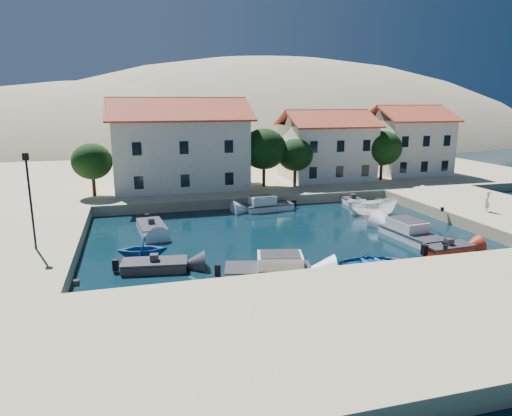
{
  "coord_description": "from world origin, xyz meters",
  "views": [
    {
      "loc": [
        -11.16,
        -22.95,
        10.34
      ],
      "look_at": [
        -1.78,
        11.34,
        2.0
      ],
      "focal_mm": 32.0,
      "sensor_mm": 36.0,
      "label": 1
    }
  ],
  "objects_px": {
    "cabin_cruiser_south": "(268,269)",
    "pedestrian": "(487,201)",
    "lamppost": "(30,192)",
    "building_left": "(179,142)",
    "building_mid": "(326,144)",
    "building_right": "(408,139)",
    "cabin_cruiser_east": "(413,234)",
    "boat_east": "(372,215)",
    "rowboat_south": "(371,267)"
  },
  "relations": [
    {
      "from": "pedestrian",
      "to": "boat_east",
      "type": "bearing_deg",
      "value": -66.48
    },
    {
      "from": "rowboat_south",
      "to": "pedestrian",
      "type": "bearing_deg",
      "value": -63.68
    },
    {
      "from": "building_mid",
      "to": "building_right",
      "type": "relative_size",
      "value": 1.11
    },
    {
      "from": "cabin_cruiser_south",
      "to": "pedestrian",
      "type": "bearing_deg",
      "value": 32.05
    },
    {
      "from": "lamppost",
      "to": "rowboat_south",
      "type": "height_order",
      "value": "lamppost"
    },
    {
      "from": "cabin_cruiser_south",
      "to": "building_left",
      "type": "bearing_deg",
      "value": 109.38
    },
    {
      "from": "building_left",
      "to": "lamppost",
      "type": "relative_size",
      "value": 2.36
    },
    {
      "from": "pedestrian",
      "to": "building_right",
      "type": "bearing_deg",
      "value": -139.79
    },
    {
      "from": "building_left",
      "to": "building_mid",
      "type": "height_order",
      "value": "building_left"
    },
    {
      "from": "boat_east",
      "to": "cabin_cruiser_east",
      "type": "bearing_deg",
      "value": -171.78
    },
    {
      "from": "building_left",
      "to": "lamppost",
      "type": "distance_m",
      "value": 23.1
    },
    {
      "from": "building_left",
      "to": "cabin_cruiser_east",
      "type": "xyz_separation_m",
      "value": [
        15.23,
        -21.89,
        -5.46
      ]
    },
    {
      "from": "building_right",
      "to": "cabin_cruiser_south",
      "type": "height_order",
      "value": "building_right"
    },
    {
      "from": "building_right",
      "to": "rowboat_south",
      "type": "height_order",
      "value": "building_right"
    },
    {
      "from": "building_left",
      "to": "rowboat_south",
      "type": "distance_m",
      "value": 28.53
    },
    {
      "from": "building_right",
      "to": "cabin_cruiser_east",
      "type": "distance_m",
      "value": 28.53
    },
    {
      "from": "building_right",
      "to": "building_left",
      "type": "bearing_deg",
      "value": -176.19
    },
    {
      "from": "building_right",
      "to": "lamppost",
      "type": "distance_m",
      "value": 46.98
    },
    {
      "from": "cabin_cruiser_south",
      "to": "boat_east",
      "type": "height_order",
      "value": "cabin_cruiser_south"
    },
    {
      "from": "lamppost",
      "to": "boat_east",
      "type": "distance_m",
      "value": 28.67
    },
    {
      "from": "rowboat_south",
      "to": "lamppost",
      "type": "bearing_deg",
      "value": 73.68
    },
    {
      "from": "building_mid",
      "to": "cabin_cruiser_south",
      "type": "height_order",
      "value": "building_mid"
    },
    {
      "from": "building_mid",
      "to": "lamppost",
      "type": "bearing_deg",
      "value": -144.55
    },
    {
      "from": "building_left",
      "to": "building_mid",
      "type": "bearing_deg",
      "value": 3.18
    },
    {
      "from": "building_mid",
      "to": "building_left",
      "type": "bearing_deg",
      "value": -176.82
    },
    {
      "from": "building_right",
      "to": "boat_east",
      "type": "bearing_deg",
      "value": -130.76
    },
    {
      "from": "building_right",
      "to": "lamppost",
      "type": "bearing_deg",
      "value": -152.07
    },
    {
      "from": "cabin_cruiser_south",
      "to": "building_right",
      "type": "bearing_deg",
      "value": 59.76
    },
    {
      "from": "building_left",
      "to": "building_mid",
      "type": "relative_size",
      "value": 1.4
    },
    {
      "from": "cabin_cruiser_south",
      "to": "lamppost",
      "type": "bearing_deg",
      "value": 170.22
    },
    {
      "from": "cabin_cruiser_south",
      "to": "rowboat_south",
      "type": "distance_m",
      "value": 6.89
    },
    {
      "from": "lamppost",
      "to": "pedestrian",
      "type": "height_order",
      "value": "lamppost"
    },
    {
      "from": "building_right",
      "to": "lamppost",
      "type": "height_order",
      "value": "building_right"
    },
    {
      "from": "cabin_cruiser_south",
      "to": "pedestrian",
      "type": "height_order",
      "value": "pedestrian"
    },
    {
      "from": "building_right",
      "to": "building_mid",
      "type": "bearing_deg",
      "value": -175.24
    },
    {
      "from": "building_left",
      "to": "cabin_cruiser_south",
      "type": "bearing_deg",
      "value": -84.82
    },
    {
      "from": "building_left",
      "to": "boat_east",
      "type": "bearing_deg",
      "value": -41.07
    },
    {
      "from": "building_right",
      "to": "rowboat_south",
      "type": "relative_size",
      "value": 2.3
    },
    {
      "from": "rowboat_south",
      "to": "boat_east",
      "type": "distance_m",
      "value": 14.08
    },
    {
      "from": "cabin_cruiser_south",
      "to": "cabin_cruiser_east",
      "type": "height_order",
      "value": "same"
    },
    {
      "from": "cabin_cruiser_east",
      "to": "cabin_cruiser_south",
      "type": "bearing_deg",
      "value": 102.79
    },
    {
      "from": "building_right",
      "to": "boat_east",
      "type": "xyz_separation_m",
      "value": [
        -13.85,
        -16.07,
        -5.47
      ]
    },
    {
      "from": "building_mid",
      "to": "rowboat_south",
      "type": "distance_m",
      "value": 29.18
    },
    {
      "from": "building_right",
      "to": "cabin_cruiser_east",
      "type": "bearing_deg",
      "value": -121.72
    },
    {
      "from": "building_left",
      "to": "cabin_cruiser_east",
      "type": "bearing_deg",
      "value": -55.16
    },
    {
      "from": "rowboat_south",
      "to": "cabin_cruiser_east",
      "type": "distance_m",
      "value": 7.48
    },
    {
      "from": "building_mid",
      "to": "lamppost",
      "type": "height_order",
      "value": "building_mid"
    },
    {
      "from": "building_left",
      "to": "building_right",
      "type": "relative_size",
      "value": 1.56
    },
    {
      "from": "lamppost",
      "to": "cabin_cruiser_east",
      "type": "relative_size",
      "value": 1.06
    },
    {
      "from": "building_right",
      "to": "pedestrian",
      "type": "xyz_separation_m",
      "value": [
        -5.74,
        -21.12,
        -3.58
      ]
    }
  ]
}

